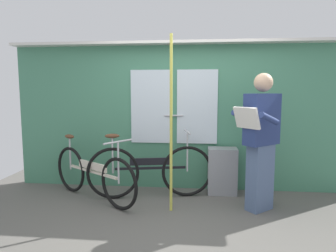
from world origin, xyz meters
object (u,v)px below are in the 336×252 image
at_px(bicycle_leaning_behind, 92,174).
at_px(handrail_pole, 171,125).
at_px(bicycle_near_door, 150,171).
at_px(trash_bin_by_wall, 222,171).
at_px(passenger_reading_newspaper, 261,139).

height_order(bicycle_leaning_behind, handrail_pole, handrail_pole).
height_order(bicycle_near_door, trash_bin_by_wall, bicycle_near_door).
bearing_deg(bicycle_leaning_behind, passenger_reading_newspaper, 30.68).
distance_m(passenger_reading_newspaper, trash_bin_by_wall, 0.91).
xyz_separation_m(bicycle_near_door, trash_bin_by_wall, (1.02, 0.28, -0.05)).
height_order(bicycle_near_door, passenger_reading_newspaper, passenger_reading_newspaper).
bearing_deg(trash_bin_by_wall, passenger_reading_newspaper, -54.45).
xyz_separation_m(bicycle_near_door, bicycle_leaning_behind, (-0.78, -0.16, -0.03)).
distance_m(bicycle_leaning_behind, passenger_reading_newspaper, 2.28).
xyz_separation_m(bicycle_leaning_behind, passenger_reading_newspaper, (2.21, -0.14, 0.54)).
bearing_deg(handrail_pole, bicycle_near_door, 127.84).
bearing_deg(passenger_reading_newspaper, bicycle_near_door, -51.73).
xyz_separation_m(bicycle_near_door, handrail_pole, (0.34, -0.43, 0.70)).
distance_m(passenger_reading_newspaper, handrail_pole, 1.12).
bearing_deg(handrail_pole, trash_bin_by_wall, 46.09).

